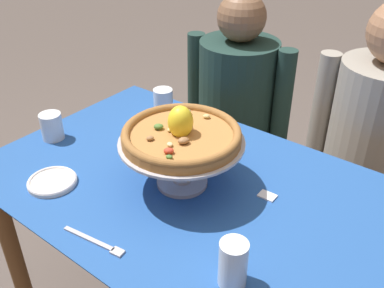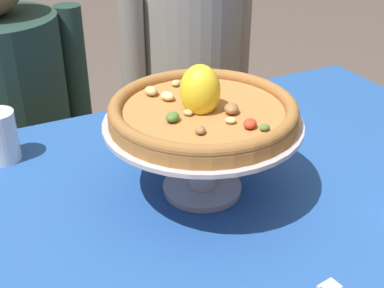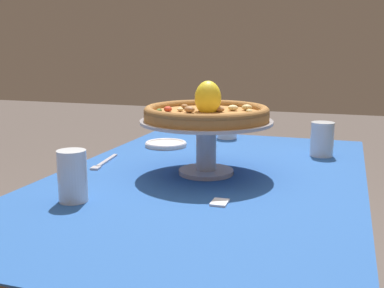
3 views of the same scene
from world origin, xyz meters
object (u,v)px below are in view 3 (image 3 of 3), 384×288
Objects in this scene: water_glass_back_left at (322,141)px; water_glass_side_left at (227,128)px; side_plate at (166,144)px; dinner_fork at (104,163)px; pizza at (207,112)px; water_glass_front_right at (73,180)px; sugar_packet at (220,202)px; pizza_stand at (206,136)px.

water_glass_back_left is 1.16× the size of water_glass_side_left.
side_plate reaches higher than dinner_fork.
pizza is 2.85× the size of water_glass_front_right.
side_plate reaches higher than sugar_packet.
water_glass_side_left is at bearing 170.31° from water_glass_front_right.
sugar_packet is (0.23, 0.10, -0.11)m from pizza_stand.
water_glass_side_left is at bearing -166.91° from sugar_packet.
pizza is (-0.00, 0.00, 0.07)m from pizza_stand.
water_glass_back_left is at bearing 138.38° from pizza.
dinner_fork is at bearing -119.92° from sugar_packet.
pizza is at bearing -41.62° from water_glass_back_left.
pizza_stand reaches higher than side_plate.
pizza_stand reaches higher than water_glass_side_left.
water_glass_back_left reaches higher than water_glass_side_left.
water_glass_front_right reaches higher than water_glass_side_left.
pizza reaches higher than sugar_packet.
pizza is 0.55m from water_glass_side_left.
water_glass_front_right reaches higher than water_glass_back_left.
pizza reaches higher than dinner_fork.
pizza_stand reaches higher than sugar_packet.
water_glass_side_left is at bearing 153.69° from dinner_fork.
water_glass_front_right is (0.32, -0.22, -0.12)m from pizza.
side_plate is at bearing -141.84° from pizza_stand.
water_glass_back_left is 0.75× the size of side_plate.
sugar_packet is at bearing 60.08° from dinner_fork.
pizza is 0.37m from dinner_fork.
side_plate is at bearing -37.71° from water_glass_side_left.
water_glass_front_right is 0.63× the size of dinner_fork.
dinner_fork is at bearing -63.00° from water_glass_back_left.
water_glass_back_left is at bearing 161.47° from sugar_packet.
pizza_stand is 0.40m from water_glass_front_right.
side_plate is 0.64m from sugar_packet.
water_glass_side_left is at bearing -171.95° from pizza.
pizza is 0.46m from water_glass_back_left.
water_glass_side_left is 0.28m from side_plate.
sugar_packet is (0.76, 0.18, -0.04)m from water_glass_side_left.
water_glass_back_left is 0.83m from water_glass_front_right.
pizza is 3.08× the size of water_glass_back_left.
pizza_stand is 1.07× the size of pizza.
side_plate is 0.78× the size of dinner_fork.
pizza_stand is at bearing -41.59° from water_glass_back_left.
dinner_fork is (0.51, -0.25, -0.04)m from water_glass_side_left.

